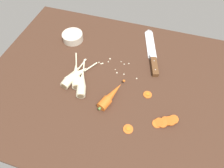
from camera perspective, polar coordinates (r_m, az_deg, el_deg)
The scene contains 12 objects.
ground_plane at distance 89.10cm, azimuth 0.38°, elevation -0.29°, with size 120.00×90.00×4.00cm, color #42281C.
chefs_knife at distance 102.72cm, azimuth 11.82°, elevation 10.20°, with size 13.05×34.24×4.18cm.
whole_carrot at distance 80.88cm, azimuth -0.53°, elevation -3.73°, with size 8.82×17.84×4.20cm.
parsnip_front at distance 89.02cm, azimuth -12.11°, elevation 2.22°, with size 5.77×19.28×4.00cm.
parsnip_mid_left at distance 89.27cm, azimuth -10.74°, elevation 2.79°, with size 11.13×20.88×4.00cm.
parsnip_mid_right at distance 86.03cm, azimuth -9.06°, elevation 0.38°, with size 9.03×21.63×4.00cm.
parsnip_back at distance 89.23cm, azimuth -10.49°, elevation 2.82°, with size 10.98×16.42×4.00cm.
carrot_slice_stack at distance 79.47cm, azimuth 15.76°, elevation -10.86°, with size 9.73×6.72×3.43cm.
carrot_slice_stray_near at distance 84.88cm, azimuth 10.68°, elevation -3.11°, with size 3.73×3.73×0.70cm.
carrot_slice_stray_mid at distance 76.47cm, azimuth 4.89°, elevation -13.33°, with size 3.96×3.96×0.70cm.
prep_bowl at distance 107.73cm, azimuth -11.77°, elevation 13.81°, with size 11.00×11.00×4.00cm.
mince_crumbs at distance 93.51cm, azimuth 0.49°, elevation 5.71°, with size 21.04×9.09×0.90cm.
Camera 1 is at (14.44, -48.76, 71.16)cm, focal length 30.32 mm.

